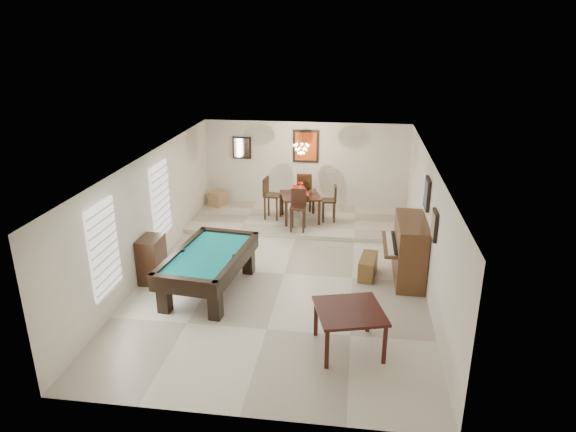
% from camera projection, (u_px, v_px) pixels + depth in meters
% --- Properties ---
extents(ground_plane, '(6.00, 9.00, 0.02)m').
position_uv_depth(ground_plane, '(284.00, 274.00, 11.39)').
color(ground_plane, beige).
extents(wall_back, '(6.00, 0.04, 2.60)m').
position_uv_depth(wall_back, '(306.00, 166.00, 15.13)').
color(wall_back, silver).
rests_on(wall_back, ground_plane).
extents(wall_front, '(6.00, 0.04, 2.60)m').
position_uv_depth(wall_front, '(236.00, 338.00, 6.76)').
color(wall_front, silver).
rests_on(wall_front, ground_plane).
extents(wall_left, '(0.04, 9.00, 2.60)m').
position_uv_depth(wall_left, '(150.00, 213.00, 11.32)').
color(wall_left, silver).
rests_on(wall_left, ground_plane).
extents(wall_right, '(0.04, 9.00, 2.60)m').
position_uv_depth(wall_right, '(428.00, 226.00, 10.56)').
color(wall_right, silver).
rests_on(wall_right, ground_plane).
extents(ceiling, '(6.00, 9.00, 0.04)m').
position_uv_depth(ceiling, '(284.00, 160.00, 10.49)').
color(ceiling, white).
rests_on(ceiling, wall_back).
extents(dining_step, '(6.00, 2.50, 0.12)m').
position_uv_depth(dining_step, '(301.00, 220.00, 14.39)').
color(dining_step, beige).
rests_on(dining_step, ground_plane).
extents(window_left_front, '(0.06, 1.00, 1.70)m').
position_uv_depth(window_left_front, '(104.00, 249.00, 9.24)').
color(window_left_front, white).
rests_on(window_left_front, wall_left).
extents(window_left_rear, '(0.06, 1.00, 1.70)m').
position_uv_depth(window_left_rear, '(161.00, 200.00, 11.84)').
color(window_left_rear, white).
rests_on(window_left_rear, wall_left).
extents(pool_table, '(1.62, 2.63, 0.83)m').
position_uv_depth(pool_table, '(209.00, 272.00, 10.53)').
color(pool_table, black).
rests_on(pool_table, ground_plane).
extents(square_table, '(1.34, 1.34, 0.75)m').
position_uv_depth(square_table, '(349.00, 329.00, 8.62)').
color(square_table, black).
rests_on(square_table, ground_plane).
extents(upright_piano, '(0.90, 1.61, 1.34)m').
position_uv_depth(upright_piano, '(402.00, 250.00, 10.97)').
color(upright_piano, brown).
rests_on(upright_piano, ground_plane).
extents(piano_bench, '(0.45, 0.87, 0.46)m').
position_uv_depth(piano_bench, '(368.00, 266.00, 11.21)').
color(piano_bench, brown).
rests_on(piano_bench, ground_plane).
extents(apothecary_chest, '(0.44, 0.66, 0.99)m').
position_uv_depth(apothecary_chest, '(152.00, 259.00, 10.93)').
color(apothecary_chest, black).
rests_on(apothecary_chest, ground_plane).
extents(dining_table, '(1.26, 1.26, 0.85)m').
position_uv_depth(dining_table, '(300.00, 205.00, 14.11)').
color(dining_table, black).
rests_on(dining_table, dining_step).
extents(flower_vase, '(0.18, 0.18, 0.26)m').
position_uv_depth(flower_vase, '(300.00, 186.00, 13.92)').
color(flower_vase, '#A0210D').
rests_on(flower_vase, dining_table).
extents(dining_chair_south, '(0.41, 0.41, 1.09)m').
position_uv_depth(dining_chair_south, '(298.00, 211.00, 13.33)').
color(dining_chair_south, black).
rests_on(dining_chair_south, dining_step).
extents(dining_chair_north, '(0.45, 0.45, 1.15)m').
position_uv_depth(dining_chair_north, '(304.00, 191.00, 14.80)').
color(dining_chair_north, black).
rests_on(dining_chair_north, dining_step).
extents(dining_chair_west, '(0.49, 0.49, 1.16)m').
position_uv_depth(dining_chair_west, '(273.00, 198.00, 14.17)').
color(dining_chair_west, black).
rests_on(dining_chair_west, dining_step).
extents(dining_chair_east, '(0.41, 0.41, 1.01)m').
position_uv_depth(dining_chair_east, '(329.00, 203.00, 14.01)').
color(dining_chair_east, black).
rests_on(dining_chair_east, dining_step).
extents(corner_bench, '(0.53, 0.59, 0.44)m').
position_uv_depth(corner_bench, '(218.00, 198.00, 15.36)').
color(corner_bench, '#A07C57').
rests_on(corner_bench, dining_step).
extents(chandelier, '(0.44, 0.44, 0.60)m').
position_uv_depth(chandelier, '(301.00, 145.00, 13.61)').
color(chandelier, '#FFE5B2').
rests_on(chandelier, ceiling).
extents(back_painting, '(0.75, 0.06, 0.95)m').
position_uv_depth(back_painting, '(306.00, 146.00, 14.88)').
color(back_painting, '#D84C14').
rests_on(back_painting, wall_back).
extents(back_mirror, '(0.55, 0.06, 0.65)m').
position_uv_depth(back_mirror, '(242.00, 148.00, 15.16)').
color(back_mirror, white).
rests_on(back_mirror, wall_back).
extents(right_picture_upper, '(0.06, 0.55, 0.65)m').
position_uv_depth(right_picture_upper, '(427.00, 194.00, 10.64)').
color(right_picture_upper, slate).
rests_on(right_picture_upper, wall_right).
extents(right_picture_lower, '(0.06, 0.45, 0.55)m').
position_uv_depth(right_picture_lower, '(435.00, 225.00, 9.50)').
color(right_picture_lower, gray).
rests_on(right_picture_lower, wall_right).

